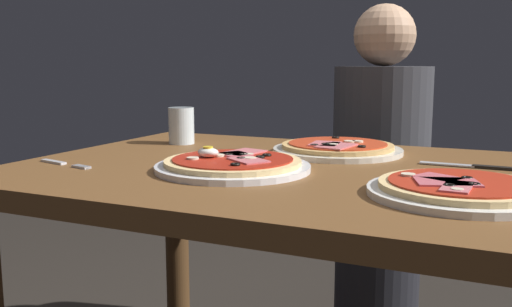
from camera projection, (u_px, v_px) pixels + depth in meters
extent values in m
cube|color=brown|center=(285.00, 176.00, 1.19)|extent=(1.10, 0.81, 0.04)
cylinder|color=#4A3018|center=(178.00, 267.00, 1.77)|extent=(0.07, 0.07, 0.74)
cylinder|color=white|center=(233.00, 168.00, 1.14)|extent=(0.31, 0.31, 0.01)
cylinder|color=#E5C17F|center=(233.00, 162.00, 1.14)|extent=(0.27, 0.27, 0.01)
cylinder|color=#A82314|center=(233.00, 159.00, 1.14)|extent=(0.24, 0.24, 0.00)
torus|color=black|center=(267.00, 155.00, 1.16)|extent=(0.02, 0.02, 0.00)
torus|color=black|center=(229.00, 155.00, 1.17)|extent=(0.02, 0.02, 0.00)
torus|color=black|center=(235.00, 164.00, 1.06)|extent=(0.02, 0.02, 0.00)
torus|color=black|center=(241.00, 158.00, 1.12)|extent=(0.02, 0.02, 0.00)
torus|color=black|center=(260.00, 157.00, 1.14)|extent=(0.02, 0.02, 0.00)
torus|color=black|center=(244.00, 155.00, 1.17)|extent=(0.02, 0.02, 0.00)
cube|color=#D16B70|center=(243.00, 152.00, 1.20)|extent=(0.08, 0.11, 0.00)
cube|color=#C65B66|center=(235.00, 154.00, 1.18)|extent=(0.08, 0.08, 0.00)
cube|color=#D16B70|center=(248.00, 160.00, 1.11)|extent=(0.10, 0.09, 0.00)
cylinder|color=beige|center=(249.00, 154.00, 1.17)|extent=(0.02, 0.02, 0.00)
cylinder|color=beige|center=(193.00, 158.00, 1.13)|extent=(0.02, 0.02, 0.00)
cylinder|color=beige|center=(218.00, 155.00, 1.16)|extent=(0.03, 0.03, 0.00)
cylinder|color=beige|center=(250.00, 158.00, 1.13)|extent=(0.03, 0.03, 0.00)
ellipsoid|color=white|center=(208.00, 152.00, 1.15)|extent=(0.04, 0.03, 0.02)
cylinder|color=yellow|center=(208.00, 147.00, 1.15)|extent=(0.02, 0.02, 0.00)
cylinder|color=white|center=(460.00, 193.00, 0.92)|extent=(0.30, 0.30, 0.01)
cylinder|color=#E5C17F|center=(461.00, 186.00, 0.92)|extent=(0.26, 0.26, 0.01)
cylinder|color=#B72D19|center=(461.00, 182.00, 0.92)|extent=(0.23, 0.23, 0.00)
torus|color=black|center=(474.00, 184.00, 0.88)|extent=(0.02, 0.02, 0.00)
torus|color=black|center=(449.00, 186.00, 0.87)|extent=(0.02, 0.02, 0.00)
torus|color=black|center=(467.00, 178.00, 0.93)|extent=(0.02, 0.02, 0.00)
cube|color=#C65B66|center=(438.00, 178.00, 0.94)|extent=(0.09, 0.08, 0.00)
cube|color=#C65B66|center=(447.00, 182.00, 0.90)|extent=(0.11, 0.09, 0.00)
cube|color=#D16B70|center=(457.00, 187.00, 0.87)|extent=(0.05, 0.09, 0.00)
cylinder|color=beige|center=(457.00, 190.00, 0.85)|extent=(0.02, 0.02, 0.00)
cylinder|color=beige|center=(408.00, 175.00, 0.96)|extent=(0.02, 0.02, 0.00)
cylinder|color=silver|center=(337.00, 151.00, 1.36)|extent=(0.31, 0.31, 0.01)
cylinder|color=tan|center=(337.00, 146.00, 1.36)|extent=(0.26, 0.26, 0.01)
cylinder|color=red|center=(338.00, 143.00, 1.36)|extent=(0.23, 0.23, 0.00)
torus|color=black|center=(314.00, 145.00, 1.30)|extent=(0.02, 0.02, 0.00)
torus|color=black|center=(362.00, 146.00, 1.28)|extent=(0.02, 0.02, 0.00)
torus|color=black|center=(336.00, 137.00, 1.44)|extent=(0.02, 0.02, 0.00)
torus|color=black|center=(325.00, 144.00, 1.32)|extent=(0.02, 0.02, 0.00)
torus|color=black|center=(329.00, 144.00, 1.33)|extent=(0.02, 0.02, 0.00)
cube|color=#D16B70|center=(325.00, 144.00, 1.33)|extent=(0.07, 0.09, 0.00)
cube|color=#D16B70|center=(336.00, 146.00, 1.30)|extent=(0.08, 0.11, 0.00)
cylinder|color=beige|center=(334.00, 145.00, 1.31)|extent=(0.02, 0.02, 0.00)
cylinder|color=beige|center=(350.00, 142.00, 1.36)|extent=(0.03, 0.03, 0.00)
cylinder|color=beige|center=(358.00, 141.00, 1.36)|extent=(0.03, 0.03, 0.00)
cylinder|color=silver|center=(181.00, 126.00, 1.52)|extent=(0.07, 0.07, 0.10)
cylinder|color=silver|center=(182.00, 138.00, 1.52)|extent=(0.06, 0.06, 0.03)
cube|color=silver|center=(53.00, 162.00, 1.23)|extent=(0.08, 0.03, 0.00)
cube|color=silver|center=(78.00, 167.00, 1.16)|extent=(0.04, 0.01, 0.00)
cube|color=silver|center=(80.00, 167.00, 1.17)|extent=(0.04, 0.01, 0.00)
cube|color=silver|center=(82.00, 167.00, 1.17)|extent=(0.04, 0.01, 0.00)
cube|color=silver|center=(84.00, 166.00, 1.18)|extent=(0.04, 0.01, 0.00)
cube|color=silver|center=(447.00, 164.00, 1.20)|extent=(0.11, 0.02, 0.00)
cube|color=black|center=(496.00, 168.00, 1.16)|extent=(0.09, 0.02, 0.01)
cylinder|color=black|center=(376.00, 285.00, 1.99)|extent=(0.29, 0.29, 0.46)
cylinder|color=#38383D|center=(381.00, 145.00, 1.91)|extent=(0.32, 0.32, 0.52)
sphere|color=tan|center=(385.00, 35.00, 1.86)|extent=(0.20, 0.20, 0.20)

